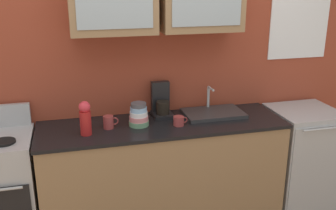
{
  "coord_description": "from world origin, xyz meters",
  "views": [
    {
      "loc": [
        -0.71,
        -2.92,
        2.08
      ],
      "look_at": [
        0.04,
        0.0,
        1.09
      ],
      "focal_mm": 41.95,
      "sensor_mm": 36.0,
      "label": 1
    }
  ],
  "objects_px": {
    "sink_faucet": "(213,113)",
    "cup_near_sink": "(179,121)",
    "bowl_stack": "(139,115)",
    "cup_near_bowls": "(109,122)",
    "dishwasher": "(300,157)",
    "coffee_maker": "(161,103)",
    "vase": "(85,118)"
  },
  "relations": [
    {
      "from": "coffee_maker",
      "to": "vase",
      "type": "bearing_deg",
      "value": -156.79
    },
    {
      "from": "cup_near_sink",
      "to": "dishwasher",
      "type": "xyz_separation_m",
      "value": [
        1.21,
        0.07,
        -0.5
      ]
    },
    {
      "from": "cup_near_bowls",
      "to": "sink_faucet",
      "type": "bearing_deg",
      "value": 5.77
    },
    {
      "from": "sink_faucet",
      "to": "bowl_stack",
      "type": "xyz_separation_m",
      "value": [
        -0.67,
        -0.09,
        0.07
      ]
    },
    {
      "from": "sink_faucet",
      "to": "cup_near_sink",
      "type": "distance_m",
      "value": 0.4
    },
    {
      "from": "dishwasher",
      "to": "coffee_maker",
      "type": "relative_size",
      "value": 3.22
    },
    {
      "from": "sink_faucet",
      "to": "cup_near_sink",
      "type": "relative_size",
      "value": 4.34
    },
    {
      "from": "bowl_stack",
      "to": "sink_faucet",
      "type": "bearing_deg",
      "value": 7.38
    },
    {
      "from": "cup_near_sink",
      "to": "dishwasher",
      "type": "height_order",
      "value": "cup_near_sink"
    },
    {
      "from": "sink_faucet",
      "to": "cup_near_sink",
      "type": "height_order",
      "value": "sink_faucet"
    },
    {
      "from": "bowl_stack",
      "to": "cup_near_sink",
      "type": "xyz_separation_m",
      "value": [
        0.31,
        -0.08,
        -0.05
      ]
    },
    {
      "from": "sink_faucet",
      "to": "vase",
      "type": "bearing_deg",
      "value": -170.67
    },
    {
      "from": "bowl_stack",
      "to": "cup_near_bowls",
      "type": "relative_size",
      "value": 1.58
    },
    {
      "from": "sink_faucet",
      "to": "cup_near_sink",
      "type": "xyz_separation_m",
      "value": [
        -0.36,
        -0.17,
        0.02
      ]
    },
    {
      "from": "dishwasher",
      "to": "coffee_maker",
      "type": "xyz_separation_m",
      "value": [
        -1.29,
        0.2,
        0.57
      ]
    },
    {
      "from": "bowl_stack",
      "to": "cup_near_bowls",
      "type": "xyz_separation_m",
      "value": [
        -0.24,
        -0.01,
        -0.03
      ]
    },
    {
      "from": "sink_faucet",
      "to": "cup_near_bowls",
      "type": "relative_size",
      "value": 4.26
    },
    {
      "from": "vase",
      "to": "dishwasher",
      "type": "height_order",
      "value": "vase"
    },
    {
      "from": "sink_faucet",
      "to": "bowl_stack",
      "type": "bearing_deg",
      "value": -172.62
    },
    {
      "from": "sink_faucet",
      "to": "vase",
      "type": "xyz_separation_m",
      "value": [
        -1.09,
        -0.18,
        0.12
      ]
    },
    {
      "from": "cup_near_bowls",
      "to": "coffee_maker",
      "type": "bearing_deg",
      "value": 22.23
    },
    {
      "from": "bowl_stack",
      "to": "vase",
      "type": "xyz_separation_m",
      "value": [
        -0.42,
        -0.09,
        0.05
      ]
    },
    {
      "from": "vase",
      "to": "bowl_stack",
      "type": "bearing_deg",
      "value": 12.36
    },
    {
      "from": "vase",
      "to": "cup_near_bowls",
      "type": "distance_m",
      "value": 0.22
    },
    {
      "from": "dishwasher",
      "to": "cup_near_bowls",
      "type": "bearing_deg",
      "value": 179.83
    },
    {
      "from": "cup_near_bowls",
      "to": "coffee_maker",
      "type": "xyz_separation_m",
      "value": [
        0.47,
        0.19,
        0.06
      ]
    },
    {
      "from": "vase",
      "to": "coffee_maker",
      "type": "relative_size",
      "value": 0.91
    },
    {
      "from": "sink_faucet",
      "to": "coffee_maker",
      "type": "relative_size",
      "value": 1.76
    },
    {
      "from": "vase",
      "to": "cup_near_bowls",
      "type": "bearing_deg",
      "value": 25.71
    },
    {
      "from": "vase",
      "to": "dishwasher",
      "type": "distance_m",
      "value": 2.04
    },
    {
      "from": "coffee_maker",
      "to": "sink_faucet",
      "type": "bearing_deg",
      "value": -13.1
    },
    {
      "from": "dishwasher",
      "to": "coffee_maker",
      "type": "distance_m",
      "value": 1.42
    }
  ]
}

